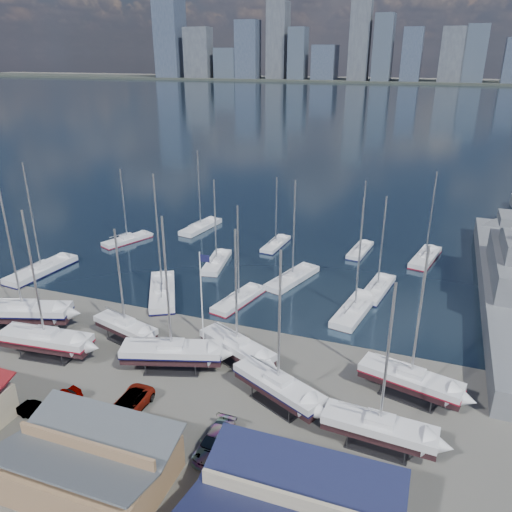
% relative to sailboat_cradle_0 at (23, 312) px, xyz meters
% --- Properties ---
extents(ground, '(1400.00, 1400.00, 0.00)m').
position_rel_sailboat_cradle_0_xyz_m(ground, '(21.85, -0.87, -2.16)').
color(ground, '#605E59').
rests_on(ground, ground).
extents(water, '(1400.00, 600.00, 0.40)m').
position_rel_sailboat_cradle_0_xyz_m(water, '(21.85, 309.13, -2.31)').
color(water, '#19283A').
rests_on(water, ground).
extents(far_shore, '(1400.00, 80.00, 2.20)m').
position_rel_sailboat_cradle_0_xyz_m(far_shore, '(21.85, 569.13, -1.06)').
color(far_shore, '#2D332D').
rests_on(far_shore, ground).
extents(skyline, '(639.14, 43.80, 107.69)m').
position_rel_sailboat_cradle_0_xyz_m(skyline, '(14.01, 562.89, 36.93)').
color(skyline, '#475166').
rests_on(skyline, far_shore).
extents(shed_grey, '(12.60, 8.40, 4.17)m').
position_rel_sailboat_cradle_0_xyz_m(shed_grey, '(21.85, -16.87, -0.02)').
color(shed_grey, '#8C6B4C').
rests_on(shed_grey, ground).
extents(sailboat_cradle_0, '(11.53, 6.29, 17.81)m').
position_rel_sailboat_cradle_0_xyz_m(sailboat_cradle_0, '(0.00, 0.00, 0.00)').
color(sailboat_cradle_0, '#2D2D33').
rests_on(sailboat_cradle_0, ground).
extents(sailboat_cradle_1, '(10.48, 3.81, 16.54)m').
position_rel_sailboat_cradle_0_xyz_m(sailboat_cradle_1, '(6.78, -4.07, -0.07)').
color(sailboat_cradle_1, '#2D2D33').
rests_on(sailboat_cradle_1, ground).
extents(sailboat_cradle_2, '(8.52, 4.42, 13.59)m').
position_rel_sailboat_cradle_0_xyz_m(sailboat_cradle_2, '(13.10, 1.39, -0.21)').
color(sailboat_cradle_2, '#2D2D33').
rests_on(sailboat_cradle_2, ground).
extents(sailboat_cradle_3, '(10.76, 5.82, 16.69)m').
position_rel_sailboat_cradle_0_xyz_m(sailboat_cradle_3, '(20.66, -1.65, -0.06)').
color(sailboat_cradle_3, '#2D2D33').
rests_on(sailboat_cradle_3, ground).
extents(sailboat_cradle_4, '(9.39, 6.24, 15.05)m').
position_rel_sailboat_cradle_0_xyz_m(sailboat_cradle_4, '(26.53, 1.66, -0.14)').
color(sailboat_cradle_4, '#2D2D33').
rests_on(sailboat_cradle_4, ground).
extents(sailboat_cradle_5, '(9.79, 6.66, 15.54)m').
position_rel_sailboat_cradle_0_xyz_m(sailboat_cradle_5, '(32.57, -3.26, -0.12)').
color(sailboat_cradle_5, '#2D2D33').
rests_on(sailboat_cradle_5, ground).
extents(sailboat_cradle_6, '(9.96, 4.96, 15.55)m').
position_rel_sailboat_cradle_0_xyz_m(sailboat_cradle_6, '(43.99, 1.86, -0.12)').
color(sailboat_cradle_6, '#2D2D33').
rests_on(sailboat_cradle_6, ground).
extents(sailboat_cradle_7, '(9.42, 3.22, 15.19)m').
position_rel_sailboat_cradle_0_xyz_m(sailboat_cradle_7, '(42.02, -5.77, -0.13)').
color(sailboat_cradle_7, '#2D2D33').
rests_on(sailboat_cradle_7, ground).
extents(sailboat_moored_0, '(4.54, 11.93, 17.39)m').
position_rel_sailboat_cradle_0_xyz_m(sailboat_moored_0, '(-9.63, 13.53, -1.85)').
color(sailboat_moored_0, black).
rests_on(sailboat_moored_0, water).
extents(sailboat_moored_1, '(5.86, 9.25, 13.43)m').
position_rel_sailboat_cradle_0_xyz_m(sailboat_moored_1, '(-5.01, 29.26, -1.86)').
color(sailboat_moored_1, black).
rests_on(sailboat_moored_1, water).
extents(sailboat_moored_2, '(4.45, 10.53, 15.41)m').
position_rel_sailboat_cradle_0_xyz_m(sailboat_moored_2, '(4.12, 39.63, -1.84)').
color(sailboat_moored_2, black).
rests_on(sailboat_moored_2, water).
extents(sailboat_moored_3, '(8.53, 11.84, 17.52)m').
position_rel_sailboat_cradle_0_xyz_m(sailboat_moored_3, '(11.09, 13.08, -1.85)').
color(sailboat_moored_3, black).
rests_on(sailboat_moored_3, water).
extents(sailboat_moored_4, '(4.07, 9.64, 14.11)m').
position_rel_sailboat_cradle_0_xyz_m(sailboat_moored_4, '(13.74, 25.14, -1.84)').
color(sailboat_moored_4, black).
rests_on(sailboat_moored_4, water).
extents(sailboat_moored_5, '(3.06, 8.52, 12.49)m').
position_rel_sailboat_cradle_0_xyz_m(sailboat_moored_5, '(19.95, 35.92, -1.86)').
color(sailboat_moored_5, black).
rests_on(sailboat_moored_5, water).
extents(sailboat_moored_6, '(4.72, 9.64, 13.88)m').
position_rel_sailboat_cradle_0_xyz_m(sailboat_moored_6, '(21.58, 14.68, -1.86)').
color(sailboat_moored_6, black).
rests_on(sailboat_moored_6, water).
extents(sailboat_moored_7, '(5.87, 10.69, 15.55)m').
position_rel_sailboat_cradle_0_xyz_m(sailboat_moored_7, '(26.43, 23.46, -1.84)').
color(sailboat_moored_7, black).
rests_on(sailboat_moored_7, water).
extents(sailboat_moored_8, '(3.44, 8.68, 12.62)m').
position_rel_sailboat_cradle_0_xyz_m(sailboat_moored_8, '(33.90, 37.90, -1.86)').
color(sailboat_moored_8, black).
rests_on(sailboat_moored_8, water).
extents(sailboat_moored_9, '(4.70, 10.82, 15.80)m').
position_rel_sailboat_cradle_0_xyz_m(sailboat_moored_9, '(36.45, 16.84, -1.84)').
color(sailboat_moored_9, black).
rests_on(sailboat_moored_9, water).
extents(sailboat_moored_10, '(4.22, 9.82, 14.21)m').
position_rel_sailboat_cradle_0_xyz_m(sailboat_moored_10, '(38.39, 24.02, -1.86)').
color(sailboat_moored_10, black).
rests_on(sailboat_moored_10, water).
extents(sailboat_moored_11, '(4.88, 10.33, 14.90)m').
position_rel_sailboat_cradle_0_xyz_m(sailboat_moored_11, '(44.14, 38.07, -1.86)').
color(sailboat_moored_11, black).
rests_on(sailboat_moored_11, water).
extents(car_a, '(3.05, 5.00, 1.59)m').
position_rel_sailboat_cradle_0_xyz_m(car_a, '(13.70, -10.86, -1.37)').
color(car_a, gray).
rests_on(car_a, ground).
extents(car_b, '(3.98, 1.68, 1.28)m').
position_rel_sailboat_cradle_0_xyz_m(car_b, '(12.75, -12.34, -1.53)').
color(car_b, gray).
rests_on(car_b, ground).
extents(car_c, '(2.68, 5.66, 1.56)m').
position_rel_sailboat_cradle_0_xyz_m(car_c, '(20.05, -8.86, -1.38)').
color(car_c, gray).
rests_on(car_c, ground).
extents(car_d, '(2.28, 5.39, 1.55)m').
position_rel_sailboat_cradle_0_xyz_m(car_d, '(29.37, -10.51, -1.39)').
color(car_d, gray).
rests_on(car_d, ground).
extents(flagpole, '(1.11, 0.12, 12.56)m').
position_rel_sailboat_cradle_0_xyz_m(flagpole, '(23.16, 0.85, 5.10)').
color(flagpole, white).
rests_on(flagpole, ground).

